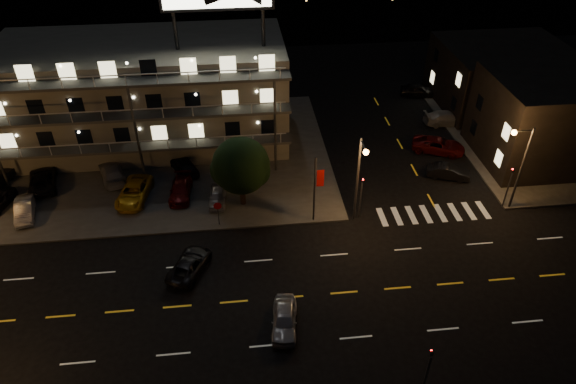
{
  "coord_description": "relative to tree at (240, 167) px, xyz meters",
  "views": [
    {
      "loc": [
        -0.89,
        -25.11,
        28.03
      ],
      "look_at": [
        2.77,
        8.0,
        3.51
      ],
      "focal_mm": 32.0,
      "sensor_mm": 36.0,
      "label": 1
    }
  ],
  "objects": [
    {
      "name": "lot_car_1",
      "position": [
        -18.63,
        0.25,
        -3.18
      ],
      "size": [
        2.3,
        4.26,
        1.33
      ],
      "primitive_type": "imported",
      "rotation": [
        0.0,
        0.0,
        0.23
      ],
      "color": "#96969B",
      "rests_on": "curb_nw"
    },
    {
      "name": "banner_north",
      "position": [
        6.0,
        -2.93,
        -0.57
      ],
      "size": [
        0.83,
        0.16,
        6.4
      ],
      "color": "#2D2D30",
      "rests_on": "ground"
    },
    {
      "name": "side_car_1",
      "position": [
        20.34,
        6.75,
        -3.26
      ],
      "size": [
        5.84,
        4.37,
        1.48
      ],
      "primitive_type": "imported",
      "rotation": [
        0.0,
        0.0,
        1.16
      ],
      "color": "#520B0C",
      "rests_on": "ground"
    },
    {
      "name": "side_bldg_back",
      "position": [
        30.91,
        16.67,
        -0.49
      ],
      "size": [
        14.06,
        12.0,
        7.0
      ],
      "color": "black",
      "rests_on": "ground"
    },
    {
      "name": "side_bldg_front",
      "position": [
        30.91,
        4.67,
        0.26
      ],
      "size": [
        14.06,
        10.0,
        8.5
      ],
      "color": "black",
      "rests_on": "ground"
    },
    {
      "name": "lot_car_3",
      "position": [
        -5.49,
        1.81,
        -3.2
      ],
      "size": [
        2.08,
        4.54,
        1.29
      ],
      "primitive_type": "imported",
      "rotation": [
        0.0,
        0.0,
        -0.06
      ],
      "color": "#520B0C",
      "rests_on": "curb_nw"
    },
    {
      "name": "lot_car_7",
      "position": [
        -12.1,
        5.22,
        -3.12
      ],
      "size": [
        3.54,
        5.37,
        1.45
      ],
      "primitive_type": "imported",
      "rotation": [
        0.0,
        0.0,
        3.47
      ],
      "color": "#96969B",
      "rests_on": "curb_nw"
    },
    {
      "name": "lot_car_8",
      "position": [
        -5.43,
        5.69,
        -3.09
      ],
      "size": [
        3.43,
        4.74,
        1.5
      ],
      "primitive_type": "imported",
      "rotation": [
        0.0,
        0.0,
        3.57
      ],
      "color": "black",
      "rests_on": "curb_nw"
    },
    {
      "name": "motel",
      "position": [
        -9.03,
        12.55,
        1.35
      ],
      "size": [
        28.0,
        13.8,
        18.1
      ],
      "color": "gray",
      "rests_on": "ground"
    },
    {
      "name": "side_car_0",
      "position": [
        19.67,
        2.06,
        -3.33
      ],
      "size": [
        4.25,
        2.69,
        1.32
      ],
      "primitive_type": "imported",
      "rotation": [
        0.0,
        0.0,
        1.22
      ],
      "color": "black",
      "rests_on": "ground"
    },
    {
      "name": "streetlight_ne",
      "position": [
        23.05,
        -3.03,
        0.97
      ],
      "size": [
        1.92,
        0.44,
        8.0
      ],
      "color": "#2D2D30",
      "rests_on": "ground"
    },
    {
      "name": "signal_ne",
      "position": [
        22.91,
        -2.83,
        -1.43
      ],
      "size": [
        0.27,
        0.2,
        4.6
      ],
      "color": "#2D2D30",
      "rests_on": "ground"
    },
    {
      "name": "side_car_2",
      "position": [
        23.29,
        12.35,
        -3.26
      ],
      "size": [
        5.1,
        2.1,
        1.48
      ],
      "primitive_type": "imported",
      "rotation": [
        0.0,
        0.0,
        1.56
      ],
      "color": "#96969B",
      "rests_on": "ground"
    },
    {
      "name": "road_car_west",
      "position": [
        -4.31,
        -7.81,
        -3.36
      ],
      "size": [
        3.76,
        5.02,
        1.27
      ],
      "primitive_type": "imported",
      "rotation": [
        0.0,
        0.0,
        2.73
      ],
      "color": "black",
      "rests_on": "ground"
    },
    {
      "name": "lot_car_2",
      "position": [
        -9.6,
        1.74,
        -3.13
      ],
      "size": [
        3.18,
        5.47,
        1.43
      ],
      "primitive_type": "imported",
      "rotation": [
        0.0,
        0.0,
        -0.16
      ],
      "color": "gold",
      "rests_on": "curb_nw"
    },
    {
      "name": "lot_car_4",
      "position": [
        -2.19,
        0.46,
        -3.22
      ],
      "size": [
        1.69,
        3.74,
        1.25
      ],
      "primitive_type": "imported",
      "rotation": [
        0.0,
        0.0,
        -0.06
      ],
      "color": "#96969B",
      "rests_on": "curb_nw"
    },
    {
      "name": "side_car_3",
      "position": [
        22.38,
        19.72,
        -3.25
      ],
      "size": [
        4.65,
        2.71,
        1.49
      ],
      "primitive_type": "imported",
      "rotation": [
        0.0,
        0.0,
        1.34
      ],
      "color": "black",
      "rests_on": "ground"
    },
    {
      "name": "lot_car_6",
      "position": [
        -18.27,
        4.63,
        -3.14
      ],
      "size": [
        3.4,
        5.43,
        1.4
      ],
      "primitive_type": "imported",
      "rotation": [
        0.0,
        0.0,
        3.37
      ],
      "color": "black",
      "rests_on": "curb_nw"
    },
    {
      "name": "stop_sign",
      "position": [
        -2.08,
        -2.76,
        -2.28
      ],
      "size": [
        0.91,
        0.11,
        2.61
      ],
      "color": "#2D2D30",
      "rests_on": "ground"
    },
    {
      "name": "curb_nw",
      "position": [
        -13.08,
        8.67,
        -3.92
      ],
      "size": [
        44.0,
        24.0,
        0.15
      ],
      "primitive_type": "cube",
      "color": "#373735",
      "rests_on": "ground"
    },
    {
      "name": "ground",
      "position": [
        0.92,
        -11.33,
        -3.99
      ],
      "size": [
        140.0,
        140.0,
        0.0
      ],
      "primitive_type": "plane",
      "color": "black",
      "rests_on": "ground"
    },
    {
      "name": "lot_car_9",
      "position": [
        0.36,
        6.13,
        -3.21
      ],
      "size": [
        2.17,
        4.02,
        1.26
      ],
      "primitive_type": "imported",
      "rotation": [
        0.0,
        0.0,
        3.37
      ],
      "color": "#520B0C",
      "rests_on": "curb_nw"
    },
    {
      "name": "signal_sw",
      "position": [
        9.92,
        -19.83,
        -1.43
      ],
      "size": [
        0.2,
        0.27,
        4.6
      ],
      "color": "#2D2D30",
      "rests_on": "ground"
    },
    {
      "name": "signal_nw",
      "position": [
        9.92,
        -2.83,
        -1.43
      ],
      "size": [
        0.2,
        0.27,
        4.6
      ],
      "color": "#2D2D30",
      "rests_on": "ground"
    },
    {
      "name": "curb_ne",
      "position": [
        30.92,
        8.67,
        -3.92
      ],
      "size": [
        16.0,
        24.0,
        0.15
      ],
      "primitive_type": "cube",
      "color": "#373735",
      "rests_on": "ground"
    },
    {
      "name": "road_car_east",
      "position": [
        2.28,
        -13.85,
        -3.29
      ],
      "size": [
        2.2,
        4.32,
        1.41
      ],
      "primitive_type": "imported",
      "rotation": [
        0.0,
        0.0,
        -0.13
      ],
      "color": "#96969B",
      "rests_on": "ground"
    },
    {
      "name": "streetlight_nc",
      "position": [
        9.42,
        -3.39,
        0.97
      ],
      "size": [
        0.44,
        1.92,
        8.0
      ],
      "color": "#2D2D30",
      "rests_on": "ground"
    },
    {
      "name": "tree",
      "position": [
        0.0,
        0.0,
        0.0
      ],
      "size": [
        5.14,
        4.95,
        6.47
      ],
      "color": "black",
      "rests_on": "curb_nw"
    }
  ]
}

